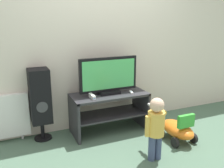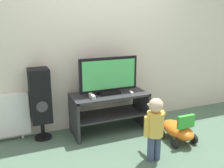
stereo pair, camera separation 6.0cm
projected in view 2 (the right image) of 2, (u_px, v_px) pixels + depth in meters
name	position (u px, v px, depth m)	size (l,w,h in m)	color
ground_plane	(116.00, 138.00, 3.47)	(16.00, 16.00, 0.00)	#4C6B56
wall_back	(101.00, 40.00, 3.64)	(10.00, 0.06, 2.60)	silver
tv_stand	(109.00, 107.00, 3.59)	(1.08, 0.49, 0.57)	#2D2D33
television	(109.00, 76.00, 3.49)	(0.85, 0.20, 0.52)	black
game_console	(92.00, 96.00, 3.34)	(0.05, 0.18, 0.05)	white
remote_primary	(131.00, 92.00, 3.57)	(0.07, 0.13, 0.03)	white
child	(155.00, 124.00, 2.83)	(0.29, 0.44, 0.76)	#3F4C72
speaker_tower	(40.00, 97.00, 3.30)	(0.26, 0.29, 0.98)	black
ride_on_toy	(178.00, 130.00, 3.34)	(0.34, 0.56, 0.42)	orange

